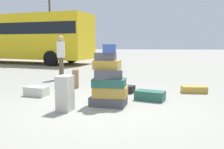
{
  "coord_description": "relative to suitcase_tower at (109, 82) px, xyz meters",
  "views": [
    {
      "loc": [
        0.72,
        -5.25,
        1.45
      ],
      "look_at": [
        0.14,
        1.07,
        0.59
      ],
      "focal_mm": 39.36,
      "sensor_mm": 36.0,
      "label": 1
    }
  ],
  "objects": [
    {
      "name": "person_bearded_onlooker",
      "position": [
        -2.22,
        3.71,
        0.47
      ],
      "size": [
        0.3,
        0.31,
        1.67
      ],
      "rotation": [
        0.0,
        0.0,
        -1.03
      ],
      "color": "brown",
      "rests_on": "ground"
    },
    {
      "name": "suitcase_cream_behind_tower",
      "position": [
        -2.04,
        0.83,
        -0.41
      ],
      "size": [
        0.68,
        0.48,
        0.25
      ],
      "primitive_type": "cube",
      "rotation": [
        0.0,
        0.0,
        -0.26
      ],
      "color": "beige",
      "rests_on": "ground"
    },
    {
      "name": "suitcase_cream_foreground_far",
      "position": [
        -0.87,
        -0.5,
        -0.16
      ],
      "size": [
        0.36,
        0.37,
        0.74
      ],
      "primitive_type": "cube",
      "rotation": [
        0.0,
        0.0,
        -0.24
      ],
      "color": "beige",
      "rests_on": "ground"
    },
    {
      "name": "suitcase_black_upright_blue",
      "position": [
        0.21,
        1.49,
        -0.43
      ],
      "size": [
        0.81,
        0.55,
        0.21
      ],
      "primitive_type": "cube",
      "rotation": [
        0.0,
        0.0,
        -0.34
      ],
      "color": "black",
      "rests_on": "ground"
    },
    {
      "name": "parked_bus",
      "position": [
        -7.24,
        10.67,
        1.3
      ],
      "size": [
        10.51,
        4.95,
        3.15
      ],
      "rotation": [
        0.0,
        0.0,
        -0.25
      ],
      "color": "yellow",
      "rests_on": "ground"
    },
    {
      "name": "suitcase_brown_left_side",
      "position": [
        -1.28,
        2.14,
        -0.25
      ],
      "size": [
        0.26,
        0.45,
        0.57
      ],
      "primitive_type": "cube",
      "rotation": [
        0.0,
        0.0,
        0.19
      ],
      "color": "olive",
      "rests_on": "ground"
    },
    {
      "name": "suitcase_tan_foreground_near",
      "position": [
        2.28,
        1.62,
        -0.44
      ],
      "size": [
        0.7,
        0.34,
        0.19
      ],
      "primitive_type": "cube",
      "rotation": [
        0.0,
        0.0,
        0.03
      ],
      "color": "#B28C33",
      "rests_on": "ground"
    },
    {
      "name": "suitcase_tower",
      "position": [
        0.0,
        0.0,
        0.0
      ],
      "size": [
        0.88,
        0.64,
        1.39
      ],
      "color": "#4C4C51",
      "rests_on": "ground"
    },
    {
      "name": "ground_plane",
      "position": [
        -0.15,
        -0.17,
        -0.53
      ],
      "size": [
        80.0,
        80.0,
        0.0
      ],
      "primitive_type": "plane",
      "color": "gray"
    },
    {
      "name": "suitcase_teal_white_trunk",
      "position": [
        0.97,
        0.59,
        -0.41
      ],
      "size": [
        0.8,
        0.58,
        0.24
      ],
      "primitive_type": "cube",
      "rotation": [
        0.0,
        0.0,
        -0.35
      ],
      "color": "#26594C",
      "rests_on": "ground"
    }
  ]
}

